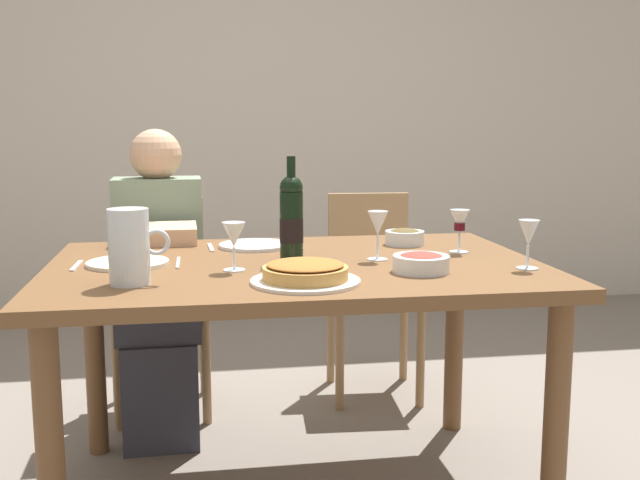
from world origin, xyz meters
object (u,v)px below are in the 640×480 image
wine_bottle (291,218)px  wine_glass_centre (234,237)px  baked_tart (305,273)px  chair_left (161,289)px  olive_bowl (405,236)px  wine_glass_spare (529,235)px  dining_table (296,292)px  chair_right (371,280)px  wine_glass_left_diner (460,223)px  dinner_plate_right_setting (255,245)px  wine_glass_right_diner (378,225)px  diner_left (159,272)px  salad_bowl (421,262)px  water_pitcher (130,251)px  dinner_plate_left_setting (128,263)px

wine_bottle → wine_glass_centre: size_ratio=2.28×
baked_tart → chair_left: 1.28m
olive_bowl → wine_glass_spare: size_ratio=0.94×
dining_table → chair_right: (0.46, 0.91, -0.17)m
baked_tart → wine_glass_centre: 0.28m
wine_bottle → wine_glass_spare: bearing=-19.1°
wine_glass_centre → chair_left: 1.06m
wine_glass_left_diner → dinner_plate_right_setting: 0.70m
olive_bowl → wine_glass_right_diner: 0.32m
wine_glass_centre → diner_left: bearing=109.3°
baked_tart → wine_glass_left_diner: size_ratio=2.08×
dinner_plate_right_setting → wine_glass_centre: bearing=-102.5°
dinner_plate_right_setting → diner_left: diner_left is taller
wine_glass_centre → wine_glass_spare: size_ratio=0.98×
chair_left → wine_glass_right_diner: bearing=128.3°
wine_bottle → olive_bowl: 0.51m
wine_glass_right_diner → dinner_plate_right_setting: (-0.36, 0.30, -0.10)m
dining_table → wine_glass_right_diner: bearing=0.1°
diner_left → wine_bottle: bearing=124.7°
salad_bowl → wine_glass_spare: bearing=-1.2°
chair_left → chair_right: 0.91m
water_pitcher → chair_left: water_pitcher is taller
chair_right → salad_bowl: bearing=87.8°
water_pitcher → olive_bowl: bearing=29.4°
chair_right → wine_glass_right_diner: bearing=81.6°
chair_left → water_pitcher: bearing=87.7°
dinner_plate_right_setting → chair_left: 0.71m
water_pitcher → wine_glass_spare: water_pitcher is taller
dinner_plate_right_setting → chair_right: size_ratio=0.28×
baked_tart → chair_left: size_ratio=0.34×
baked_tart → dinner_plate_right_setting: (-0.09, 0.60, -0.02)m
dining_table → dinner_plate_right_setting: 0.34m
wine_glass_right_diner → dinner_plate_left_setting: 0.77m
wine_glass_spare → diner_left: bearing=142.8°
baked_tart → dinner_plate_left_setting: 0.60m
wine_bottle → salad_bowl: 0.43m
wine_glass_right_diner → chair_left: bearing=129.4°
chair_left → dinner_plate_right_setting: bearing=120.8°
water_pitcher → dinner_plate_right_setting: size_ratio=0.83×
dining_table → baked_tart: (-0.01, -0.30, 0.12)m
baked_tart → wine_glass_centre: size_ratio=2.08×
dining_table → wine_glass_spare: wine_glass_spare is taller
wine_glass_right_diner → wine_glass_spare: wine_glass_right_diner is taller
dining_table → baked_tart: 0.32m
water_pitcher → wine_glass_left_diner: size_ratio=1.43×
wine_bottle → dinner_plate_left_setting: 0.51m
dinner_plate_right_setting → chair_left: size_ratio=0.28×
baked_tart → olive_bowl: 0.71m
water_pitcher → wine_glass_right_diner: 0.77m
baked_tart → wine_bottle: bearing=89.5°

